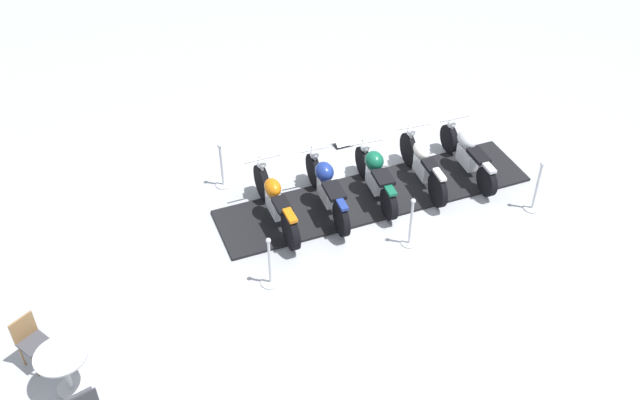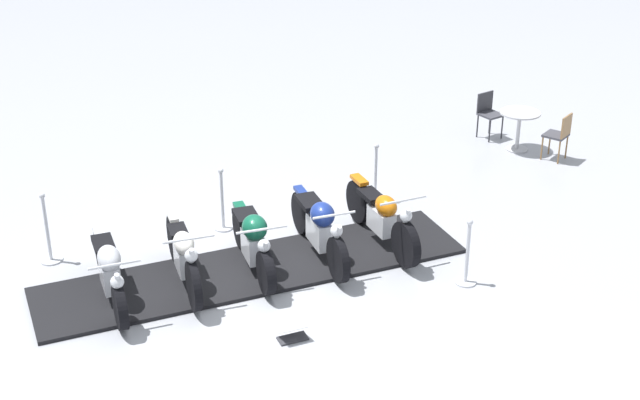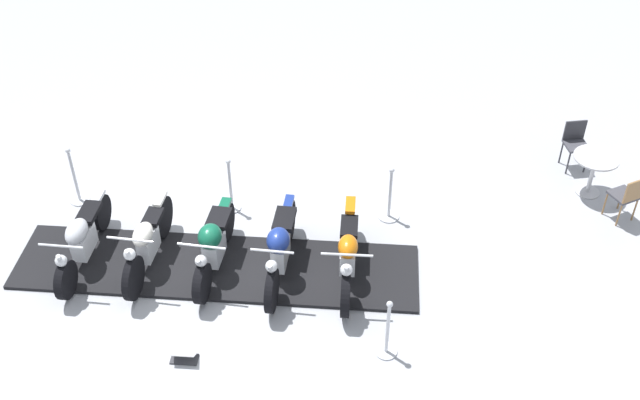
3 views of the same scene
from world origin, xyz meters
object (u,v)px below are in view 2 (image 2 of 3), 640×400
Objects in this scene: motorcycle_navy at (320,227)px; motorcycle_copper at (382,217)px; cafe_chair_near_table at (560,133)px; motorcycle_cream at (183,255)px; info_placard at (293,335)px; motorcycle_forest at (253,241)px; stanchion_right_rear at (467,262)px; stanchion_left_mid at (223,208)px; stanchion_left_front at (48,240)px; motorcycle_chrome at (110,270)px; cafe_chair_across_table at (489,111)px; stanchion_left_rear at (375,184)px; cafe_table at (519,121)px.

motorcycle_copper is at bearing 92.97° from motorcycle_navy.
motorcycle_navy is 2.37× the size of cafe_chair_near_table.
motorcycle_cream is 4.66× the size of info_placard.
stanchion_right_rear is (-2.24, -2.09, -0.19)m from motorcycle_forest.
motorcycle_navy is at bearing -164.36° from stanchion_left_mid.
stanchion_left_mid reaches higher than info_placard.
stanchion_left_front is 6.15m from stanchion_right_rear.
motorcycle_forest is at bearing 74.96° from cafe_chair_near_table.
stanchion_right_rear is (-3.67, -1.60, -0.04)m from stanchion_left_mid.
motorcycle_forest reaches higher than motorcycle_chrome.
motorcycle_copper is at bearing 94.48° from motorcycle_forest.
motorcycle_forest is 1.52m from stanchion_left_mid.
stanchion_left_front reaches higher than motorcycle_chrome.
motorcycle_cream is 1.03× the size of motorcycle_forest.
info_placard is (0.55, 2.77, -0.27)m from stanchion_right_rear.
motorcycle_navy is at bearing -122.18° from info_placard.
cafe_chair_across_table is (1.50, -5.78, -0.01)m from motorcycle_navy.
stanchion_right_rear is 5.07m from cafe_chair_near_table.
stanchion_left_mid is 4.00m from stanchion_right_rear.
cafe_chair_near_table is (1.79, -4.74, 0.20)m from stanchion_right_rear.
motorcycle_copper is 1.64m from stanchion_left_rear.
motorcycle_cream is 0.91× the size of motorcycle_copper.
motorcycle_chrome is 1.64m from stanchion_left_front.
stanchion_left_front reaches higher than motorcycle_copper.
cafe_chair_across_table is (0.84, -7.74, 0.02)m from motorcycle_cream.
stanchion_right_rear reaches higher than motorcycle_chrome.
motorcycle_chrome is at bearing 87.96° from cafe_table.
stanchion_right_rear is 5.79m from cafe_chair_across_table.
stanchion_left_rear is at bearing 109.58° from motorcycle_chrome.
motorcycle_forest is at bearing 161.20° from stanchion_left_mid.
motorcycle_copper is 4.87m from cafe_chair_near_table.
motorcycle_chrome is 8.86m from cafe_chair_near_table.
cafe_chair_across_table reaches higher than info_placard.
stanchion_left_rear reaches higher than cafe_chair_near_table.
cafe_chair_near_table is (-1.11, -8.79, 0.03)m from motorcycle_chrome.
motorcycle_cream is 0.93× the size of motorcycle_navy.
motorcycle_chrome is 1.05× the size of motorcycle_cream.
motorcycle_navy is at bearing 96.88° from cafe_table.
stanchion_left_mid reaches higher than cafe_table.
motorcycle_forest is 6.86m from cafe_chair_across_table.
stanchion_left_front is 1.10× the size of stanchion_right_rear.
motorcycle_chrome reaches higher than cafe_table.
cafe_chair_near_table is at bearing -168.74° from cafe_table.
motorcycle_forest is at bearing -137.99° from stanchion_left_front.
motorcycle_cream reaches higher than info_placard.
cafe_chair_near_table reaches higher than cafe_table.
motorcycle_navy is at bearing 30.14° from stanchion_right_rear.
info_placard is (-2.35, -1.28, -0.44)m from motorcycle_chrome.
info_placard is (-3.11, 1.17, -0.30)m from stanchion_left_mid.
stanchion_left_mid is 2.48× the size of info_placard.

